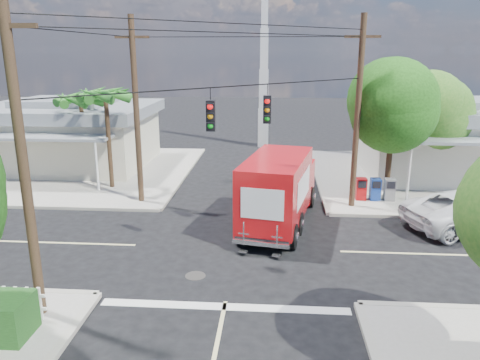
# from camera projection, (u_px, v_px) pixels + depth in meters

# --- Properties ---
(ground) EXTENTS (120.00, 120.00, 0.00)m
(ground) POSITION_uv_depth(u_px,v_px,m) (236.00, 248.00, 18.15)
(ground) COLOR black
(ground) RESTS_ON ground
(sidewalk_ne) EXTENTS (14.12, 14.12, 0.14)m
(sidewalk_ne) POSITION_uv_depth(u_px,v_px,m) (433.00, 178.00, 27.80)
(sidewalk_ne) COLOR gray
(sidewalk_ne) RESTS_ON ground
(sidewalk_nw) EXTENTS (14.12, 14.12, 0.14)m
(sidewalk_nw) POSITION_uv_depth(u_px,v_px,m) (78.00, 171.00, 29.36)
(sidewalk_nw) COLOR gray
(sidewalk_nw) RESTS_ON ground
(road_markings) EXTENTS (32.00, 32.00, 0.01)m
(road_markings) POSITION_uv_depth(u_px,v_px,m) (233.00, 265.00, 16.73)
(road_markings) COLOR beige
(road_markings) RESTS_ON ground
(building_ne) EXTENTS (11.80, 10.20, 4.50)m
(building_ne) POSITION_uv_depth(u_px,v_px,m) (459.00, 138.00, 28.12)
(building_ne) COLOR silver
(building_ne) RESTS_ON sidewalk_ne
(building_nw) EXTENTS (10.80, 10.20, 4.30)m
(building_nw) POSITION_uv_depth(u_px,v_px,m) (68.00, 133.00, 30.38)
(building_nw) COLOR beige
(building_nw) RESTS_ON sidewalk_nw
(radio_tower) EXTENTS (0.80, 0.80, 17.00)m
(radio_tower) POSITION_uv_depth(u_px,v_px,m) (264.00, 74.00, 35.81)
(radio_tower) COLOR silver
(radio_tower) RESTS_ON ground
(tree_ne_front) EXTENTS (4.21, 4.14, 6.66)m
(tree_ne_front) POSITION_uv_depth(u_px,v_px,m) (394.00, 106.00, 22.84)
(tree_ne_front) COLOR #422D1C
(tree_ne_front) RESTS_ON sidewalk_ne
(tree_ne_back) EXTENTS (3.77, 3.66, 5.82)m
(tree_ne_back) POSITION_uv_depth(u_px,v_px,m) (433.00, 113.00, 24.92)
(tree_ne_back) COLOR #422D1C
(tree_ne_back) RESTS_ON sidewalk_ne
(palm_nw_front) EXTENTS (3.01, 3.08, 5.59)m
(palm_nw_front) POSITION_uv_depth(u_px,v_px,m) (105.00, 97.00, 24.53)
(palm_nw_front) COLOR #422D1C
(palm_nw_front) RESTS_ON sidewalk_nw
(palm_nw_back) EXTENTS (3.01, 3.08, 5.19)m
(palm_nw_back) POSITION_uv_depth(u_px,v_px,m) (81.00, 101.00, 26.22)
(palm_nw_back) COLOR #422D1C
(palm_nw_back) RESTS_ON sidewalk_nw
(utility_poles) EXTENTS (12.00, 10.68, 9.00)m
(utility_poles) POSITION_uv_depth(u_px,v_px,m) (200.00, 122.00, 18.54)
(utility_poles) COLOR #473321
(utility_poles) RESTS_ON ground
(vending_boxes) EXTENTS (1.90, 0.50, 1.10)m
(vending_boxes) POSITION_uv_depth(u_px,v_px,m) (375.00, 189.00, 23.45)
(vending_boxes) COLOR #A70B0F
(vending_boxes) RESTS_ON sidewalk_ne
(delivery_truck) EXTENTS (3.57, 7.57, 3.16)m
(delivery_truck) POSITION_uv_depth(u_px,v_px,m) (279.00, 189.00, 20.26)
(delivery_truck) COLOR black
(delivery_truck) RESTS_ON ground
(parked_car) EXTENTS (6.42, 4.52, 1.63)m
(parked_car) POSITION_uv_depth(u_px,v_px,m) (472.00, 211.00, 19.92)
(parked_car) COLOR silver
(parked_car) RESTS_ON ground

